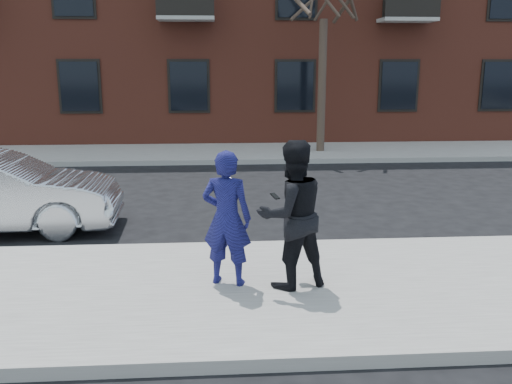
{
  "coord_description": "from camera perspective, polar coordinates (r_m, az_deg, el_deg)",
  "views": [
    {
      "loc": [
        1.15,
        -6.68,
        2.9
      ],
      "look_at": [
        1.63,
        0.4,
        1.24
      ],
      "focal_mm": 38.0,
      "sensor_mm": 36.0,
      "label": 1
    }
  ],
  "objects": [
    {
      "name": "man_hoodie",
      "position": [
        6.86,
        -3.1,
        -2.77
      ],
      "size": [
        0.73,
        0.59,
        1.74
      ],
      "rotation": [
        0.0,
        0.0,
        2.85
      ],
      "color": "navy",
      "rests_on": "near_sidewalk"
    },
    {
      "name": "far_curb",
      "position": [
        16.42,
        -7.87,
        3.09
      ],
      "size": [
        50.0,
        0.1,
        0.15
      ],
      "primitive_type": "cube",
      "color": "#999691",
      "rests_on": "ground"
    },
    {
      "name": "far_sidewalk",
      "position": [
        18.19,
        -7.5,
        4.07
      ],
      "size": [
        50.0,
        3.5,
        0.15
      ],
      "primitive_type": "cube",
      "color": "gray",
      "rests_on": "ground"
    },
    {
      "name": "near_sidewalk",
      "position": [
        7.12,
        -13.07,
        -10.61
      ],
      "size": [
        50.0,
        3.5,
        0.15
      ],
      "primitive_type": "cube",
      "color": "gray",
      "rests_on": "ground"
    },
    {
      "name": "man_peacoat",
      "position": [
        6.78,
        3.78,
        -2.4
      ],
      "size": [
        1.09,
        0.97,
        1.88
      ],
      "rotation": [
        0.0,
        0.0,
        3.47
      ],
      "color": "black",
      "rests_on": "near_sidewalk"
    },
    {
      "name": "ground",
      "position": [
        7.38,
        -12.74,
        -10.37
      ],
      "size": [
        100.0,
        100.0,
        0.0
      ],
      "primitive_type": "plane",
      "color": "black",
      "rests_on": "ground"
    },
    {
      "name": "near_curb",
      "position": [
        8.78,
        -11.26,
        -5.91
      ],
      "size": [
        50.0,
        0.1,
        0.15
      ],
      "primitive_type": "cube",
      "color": "#999691",
      "rests_on": "ground"
    }
  ]
}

